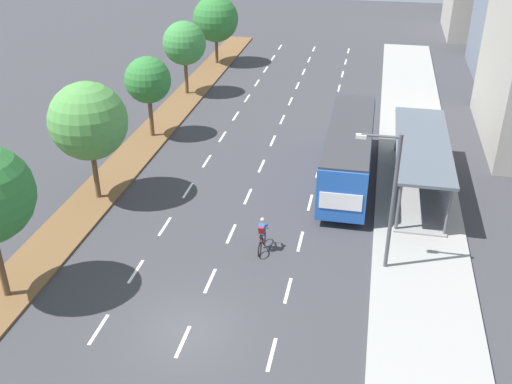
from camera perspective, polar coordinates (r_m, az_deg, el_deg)
The scene contains 14 objects.
ground_plane at distance 24.46m, azimuth -6.53°, elevation -13.02°, with size 140.00×140.00×0.00m, color #38383D.
median_strip at distance 43.15m, azimuth -9.19°, elevation 6.19°, with size 2.60×52.00×0.12m, color brown.
sidewalk_right at distance 40.71m, azimuth 14.77°, elevation 4.23°, with size 4.50×52.00×0.15m, color gray.
lane_divider_left at distance 41.11m, azimuth -3.22°, elevation 5.29°, with size 0.14×49.47×0.01m.
lane_divider_center at distance 40.42m, azimuth 1.61°, elevation 4.91°, with size 0.14×49.47×0.01m.
lane_divider_right at distance 40.02m, azimuth 6.56°, elevation 4.48°, with size 0.14×49.47×0.01m.
bus_shelter at distance 34.45m, azimuth 15.86°, elevation 2.85°, with size 2.90×10.55×2.86m.
bus at distance 34.66m, azimuth 8.83°, elevation 4.15°, with size 2.54×11.29×3.37m.
cyclist at distance 28.44m, azimuth 0.57°, elevation -4.18°, with size 0.46×1.82×1.71m.
median_tree_second at distance 32.43m, azimuth -15.71°, elevation 6.51°, with size 4.12×4.12×6.54m.
median_tree_third at distance 40.26m, azimuth -10.27°, elevation 10.44°, with size 3.05×3.05×5.41m.
median_tree_fourth at distance 48.31m, azimuth -6.84°, elevation 13.89°, with size 3.39×3.39×5.75m.
median_tree_fifth at distance 56.52m, azimuth -3.87°, elevation 16.14°, with size 4.12×4.12×6.11m.
streetlight at distance 26.19m, azimuth 12.63°, elevation -0.16°, with size 1.91×0.24×6.50m.
Camera 1 is at (6.29, -17.30, 16.11)m, focal length 41.96 mm.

